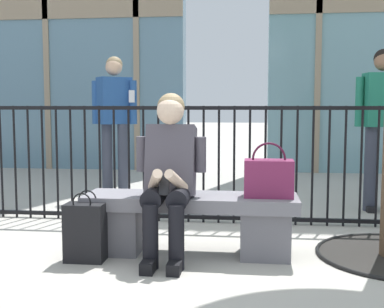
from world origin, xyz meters
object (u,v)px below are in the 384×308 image
bystander_at_railing (382,117)px  bystander_further_back (115,116)px  stone_bench (190,218)px  seated_person_with_phone (169,170)px  shopping_bag (85,232)px  handbag_on_bench (269,177)px

bystander_at_railing → bystander_further_back: (-3.01, 0.44, 0.00)m
bystander_further_back → bystander_at_railing: bearing=-8.4°
stone_bench → seated_person_with_phone: seated_person_with_phone is taller
stone_bench → seated_person_with_phone: bearing=-137.5°
stone_bench → shopping_bag: size_ratio=3.15×
handbag_on_bench → bystander_further_back: bystander_further_back is taller
bystander_at_railing → bystander_further_back: size_ratio=1.00×
handbag_on_bench → bystander_at_railing: bystander_at_railing is taller
seated_person_with_phone → bystander_further_back: size_ratio=0.71×
seated_person_with_phone → bystander_further_back: (-1.06, 2.35, 0.35)m
shopping_bag → bystander_further_back: size_ratio=0.30×
seated_person_with_phone → handbag_on_bench: bearing=9.4°
bystander_at_railing → stone_bench: bearing=-135.5°
seated_person_with_phone → bystander_at_railing: size_ratio=0.71×
stone_bench → shopping_bag: (-0.73, -0.27, -0.06)m
handbag_on_bench → bystander_at_railing: 2.21m
stone_bench → seated_person_with_phone: 0.42m
shopping_bag → bystander_at_railing: bystander_at_railing is taller
stone_bench → bystander_further_back: 2.63m
seated_person_with_phone → bystander_further_back: bearing=114.2°
handbag_on_bench → bystander_at_railing: size_ratio=0.24×
stone_bench → bystander_at_railing: 2.64m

